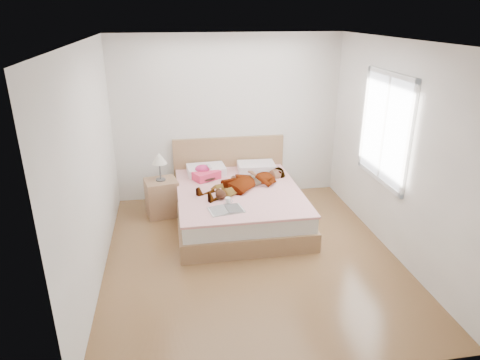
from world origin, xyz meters
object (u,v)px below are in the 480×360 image
(woman, at_px, (246,179))
(coffee_mug, at_px, (228,201))
(bed, at_px, (238,202))
(towel, at_px, (205,173))
(plush_toy, at_px, (220,194))
(nightstand, at_px, (162,195))
(phone, at_px, (209,166))
(magazine, at_px, (226,210))

(woman, height_order, coffee_mug, woman)
(bed, xyz_separation_m, towel, (-0.44, 0.45, 0.32))
(plush_toy, xyz_separation_m, nightstand, (-0.80, 0.69, -0.25))
(bed, bearing_deg, woman, 15.36)
(phone, height_order, magazine, phone)
(phone, bearing_deg, woman, -68.25)
(plush_toy, height_order, nightstand, nightstand)
(towel, xyz_separation_m, coffee_mug, (0.22, -0.97, -0.04))
(bed, height_order, nightstand, bed)
(phone, bearing_deg, nightstand, 157.31)
(bed, distance_m, coffee_mug, 0.63)
(woman, height_order, bed, bed)
(woman, xyz_separation_m, towel, (-0.57, 0.41, -0.02))
(woman, height_order, magazine, woman)
(towel, bearing_deg, nightstand, -171.38)
(coffee_mug, bearing_deg, plush_toy, 114.16)
(woman, height_order, phone, phone)
(magazine, bearing_deg, nightstand, 127.73)
(coffee_mug, height_order, nightstand, nightstand)
(nightstand, bearing_deg, phone, 6.89)
(bed, height_order, plush_toy, bed)
(woman, bearing_deg, magazine, -57.26)
(magazine, bearing_deg, bed, 69.61)
(coffee_mug, bearing_deg, phone, 99.16)
(nightstand, bearing_deg, woman, -14.20)
(phone, height_order, towel, phone)
(towel, xyz_separation_m, plush_toy, (0.14, -0.79, -0.02))
(magazine, relative_size, nightstand, 0.48)
(woman, xyz_separation_m, phone, (-0.50, 0.40, 0.09))
(magazine, bearing_deg, coffee_mug, 75.16)
(towel, distance_m, magazine, 1.19)
(bed, bearing_deg, coffee_mug, -112.48)
(woman, distance_m, coffee_mug, 0.66)
(bed, height_order, magazine, bed)
(magazine, xyz_separation_m, nightstand, (-0.83, 1.07, -0.19))
(coffee_mug, bearing_deg, magazine, -104.84)
(phone, relative_size, coffee_mug, 0.89)
(towel, distance_m, plush_toy, 0.80)
(phone, relative_size, bed, 0.05)
(towel, distance_m, coffee_mug, 1.00)
(phone, xyz_separation_m, bed, (0.37, -0.44, -0.43))
(magazine, relative_size, plush_toy, 2.03)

